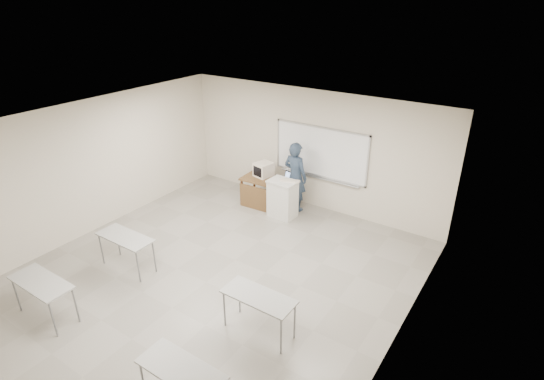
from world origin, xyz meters
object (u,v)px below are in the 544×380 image
Objects in this scene: podium at (283,199)px; mouse at (277,180)px; whiteboard at (321,153)px; presenter at (295,177)px; crt_monitor at (264,170)px; keyboard at (290,181)px; instructor_desk at (267,189)px; laptop at (286,179)px.

mouse is at bearing 142.60° from podium.
whiteboard is 1.39× the size of presenter.
crt_monitor is 1.02m from keyboard.
whiteboard is 1.76× the size of instructor_desk.
laptop is at bearing 29.36° from presenter.
podium is at bearing -28.01° from mouse.
whiteboard is 23.14× the size of mouse.
whiteboard reaches higher than keyboard.
presenter is (0.41, 0.20, 0.12)m from mouse.
mouse is (-0.20, -0.10, -0.04)m from laptop.
laptop is at bearing 115.13° from keyboard.
presenter is at bearing 20.96° from crt_monitor.
presenter is at bearing 37.88° from mouse.
presenter reaches higher than keyboard.
keyboard is at bearing -112.46° from whiteboard.
podium is 2.06× the size of keyboard.
podium reaches higher than instructor_desk.
instructor_desk is 1.48× the size of podium.
instructor_desk is 0.84m from keyboard.
keyboard reaches higher than instructor_desk.
crt_monitor is (-1.32, -0.54, -0.55)m from whiteboard.
mouse reaches higher than instructor_desk.
instructor_desk is at bearing -30.81° from crt_monitor.
keyboard is at bearing 30.57° from podium.
keyboard is 0.45m from presenter.
whiteboard is at bearing 64.15° from podium.
instructor_desk is 13.16× the size of mouse.
keyboard reaches higher than mouse.
laptop is 0.18× the size of presenter.
laptop is (0.65, 0.03, -0.12)m from crt_monitor.
whiteboard is at bearing 56.65° from laptop.
mouse is at bearing -144.60° from whiteboard.
podium is 0.66m from presenter.
mouse is 0.60m from keyboard.
podium is 8.90× the size of mouse.
instructor_desk is 0.79m from presenter.
whiteboard is 1.45m from podium.
whiteboard is 0.85m from presenter.
whiteboard is at bearing 48.90° from keyboard.
podium is 0.55m from laptop.
laptop is 0.49m from keyboard.
keyboard is at bearing -4.79° from crt_monitor.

